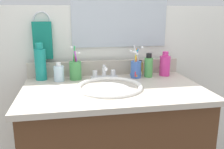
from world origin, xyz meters
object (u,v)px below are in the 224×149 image
faucet (104,74)px  bottle_oil_amber (140,68)px  bottle_gel_clear (59,73)px  cup_blue_plastic (136,68)px  bottle_toner_green (149,66)px  hand_towel (43,40)px  bottle_mouthwash_teal (40,63)px  bottle_soap_pink (165,65)px  cup_green (75,70)px

faucet → bottle_oil_amber: bottle_oil_amber is taller
bottle_gel_clear → cup_blue_plastic: cup_blue_plastic is taller
faucet → bottle_toner_green: size_ratio=1.10×
hand_towel → faucet: 0.42m
bottle_mouthwash_teal → bottle_gel_clear: (0.10, -0.05, -0.05)m
hand_towel → bottle_mouthwash_teal: hand_towel is taller
bottle_soap_pink → bottle_oil_amber: 0.16m
cup_blue_plastic → bottle_mouthwash_teal: bearing=174.9°
hand_towel → bottle_oil_amber: (0.59, -0.06, -0.18)m
bottle_oil_amber → bottle_toner_green: (0.04, -0.06, 0.02)m
hand_towel → bottle_soap_pink: size_ratio=1.47×
bottle_gel_clear → hand_towel: bearing=125.8°
hand_towel → cup_green: (0.18, -0.11, -0.16)m
bottle_soap_pink → cup_blue_plastic: size_ratio=0.76×
bottle_toner_green → cup_green: bearing=177.9°
bottle_mouthwash_teal → bottle_toner_green: bearing=-4.1°
faucet → bottle_toner_green: 0.27m
bottle_oil_amber → bottle_toner_green: size_ratio=0.64×
hand_towel → faucet: size_ratio=1.38×
bottle_soap_pink → cup_green: size_ratio=0.76×
bottle_oil_amber → bottle_gel_clear: bottle_gel_clear is taller
hand_towel → bottle_toner_green: hand_towel is taller
bottle_toner_green → cup_blue_plastic: cup_blue_plastic is taller
bottle_mouthwash_teal → bottle_gel_clear: bearing=-25.1°
bottle_toner_green → bottle_gel_clear: size_ratio=1.34×
hand_towel → faucet: hand_towel is taller
bottle_oil_amber → bottle_mouthwash_teal: bearing=-178.5°
bottle_soap_pink → bottle_oil_amber: (-0.15, 0.05, -0.02)m
bottle_oil_amber → cup_blue_plastic: bearing=-123.6°
cup_green → bottle_mouthwash_teal: bearing=171.6°
bottle_toner_green → cup_blue_plastic: size_ratio=0.74×
hand_towel → faucet: bearing=-17.6°
hand_towel → bottle_oil_amber: bearing=-5.9°
cup_green → cup_blue_plastic: (0.36, -0.02, 0.00)m
bottle_mouthwash_teal → cup_blue_plastic: bearing=-5.1°
faucet → bottle_gel_clear: 0.26m
faucet → bottle_toner_green: bottle_toner_green is taller
bottle_oil_amber → cup_green: (-0.40, -0.04, 0.02)m
bottle_soap_pink → bottle_gel_clear: bearing=-178.4°
faucet → bottle_soap_pink: bottle_soap_pink is taller
bottle_oil_amber → cup_green: bearing=-173.6°
bottle_toner_green → cup_blue_plastic: 0.08m
cup_green → bottle_soap_pink: bearing=-0.1°
bottle_toner_green → cup_green: size_ratio=0.74×
hand_towel → cup_green: bearing=-29.8°
hand_towel → cup_green: size_ratio=1.12×
cup_blue_plastic → faucet: bearing=175.6°
bottle_soap_pink → faucet: bearing=-179.2°
bottle_soap_pink → bottle_gel_clear: bottle_soap_pink is taller
bottle_soap_pink → cup_green: 0.55m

